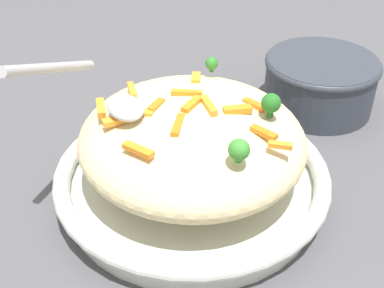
% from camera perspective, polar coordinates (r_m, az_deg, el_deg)
% --- Properties ---
extents(ground_plane, '(2.40, 2.40, 0.00)m').
position_cam_1_polar(ground_plane, '(0.68, 0.00, -5.68)').
color(ground_plane, '#4C4C51').
extents(serving_bowl, '(0.35, 0.35, 0.05)m').
position_cam_1_polar(serving_bowl, '(0.66, 0.00, -3.93)').
color(serving_bowl, silver).
rests_on(serving_bowl, ground_plane).
extents(pasta_mound, '(0.28, 0.28, 0.09)m').
position_cam_1_polar(pasta_mound, '(0.62, 0.00, 0.56)').
color(pasta_mound, beige).
rests_on(pasta_mound, serving_bowl).
extents(carrot_piece_0, '(0.04, 0.03, 0.01)m').
position_cam_1_polar(carrot_piece_0, '(0.56, -1.57, 2.17)').
color(carrot_piece_0, orange).
rests_on(carrot_piece_0, pasta_mound).
extents(carrot_piece_1, '(0.04, 0.03, 0.01)m').
position_cam_1_polar(carrot_piece_1, '(0.53, -6.03, -0.64)').
color(carrot_piece_1, orange).
rests_on(carrot_piece_1, pasta_mound).
extents(carrot_piece_2, '(0.03, 0.04, 0.01)m').
position_cam_1_polar(carrot_piece_2, '(0.59, -6.29, 3.46)').
color(carrot_piece_2, orange).
rests_on(carrot_piece_2, pasta_mound).
extents(carrot_piece_3, '(0.03, 0.02, 0.01)m').
position_cam_1_polar(carrot_piece_3, '(0.56, 8.02, 1.28)').
color(carrot_piece_3, orange).
rests_on(carrot_piece_3, pasta_mound).
extents(carrot_piece_4, '(0.02, 0.03, 0.01)m').
position_cam_1_polar(carrot_piece_4, '(0.59, 5.10, 3.85)').
color(carrot_piece_4, orange).
rests_on(carrot_piece_4, pasta_mound).
extents(carrot_piece_5, '(0.03, 0.03, 0.01)m').
position_cam_1_polar(carrot_piece_5, '(0.60, -0.13, 4.62)').
color(carrot_piece_5, orange).
rests_on(carrot_piece_5, pasta_mound).
extents(carrot_piece_6, '(0.03, 0.02, 0.01)m').
position_cam_1_polar(carrot_piece_6, '(0.66, 0.44, 7.36)').
color(carrot_piece_6, orange).
rests_on(carrot_piece_6, pasta_mound).
extents(carrot_piece_7, '(0.03, 0.04, 0.01)m').
position_cam_1_polar(carrot_piece_7, '(0.62, -0.59, 5.73)').
color(carrot_piece_7, orange).
rests_on(carrot_piece_7, pasta_mound).
extents(carrot_piece_8, '(0.03, 0.02, 0.01)m').
position_cam_1_polar(carrot_piece_8, '(0.61, 6.99, 4.40)').
color(carrot_piece_8, orange).
rests_on(carrot_piece_8, pasta_mound).
extents(carrot_piece_9, '(0.04, 0.02, 0.01)m').
position_cam_1_polar(carrot_piece_9, '(0.61, -10.14, 3.98)').
color(carrot_piece_9, orange).
rests_on(carrot_piece_9, pasta_mound).
extents(carrot_piece_10, '(0.02, 0.03, 0.01)m').
position_cam_1_polar(carrot_piece_10, '(0.60, -4.01, 4.30)').
color(carrot_piece_10, orange).
rests_on(carrot_piece_10, pasta_mound).
extents(carrot_piece_11, '(0.04, 0.01, 0.01)m').
position_cam_1_polar(carrot_piece_11, '(0.59, 1.87, 4.35)').
color(carrot_piece_11, orange).
rests_on(carrot_piece_11, pasta_mound).
extents(carrot_piece_12, '(0.03, 0.01, 0.01)m').
position_cam_1_polar(carrot_piece_12, '(0.64, -6.73, 6.05)').
color(carrot_piece_12, orange).
rests_on(carrot_piece_12, pasta_mound).
extents(carrot_piece_13, '(0.02, 0.02, 0.01)m').
position_cam_1_polar(carrot_piece_13, '(0.55, 9.85, -0.13)').
color(carrot_piece_13, orange).
rests_on(carrot_piece_13, pasta_mound).
extents(carrot_piece_14, '(0.01, 0.04, 0.01)m').
position_cam_1_polar(carrot_piece_14, '(0.58, -8.18, 2.66)').
color(carrot_piece_14, orange).
rests_on(carrot_piece_14, pasta_mound).
extents(broccoli_floret_0, '(0.02, 0.02, 0.03)m').
position_cam_1_polar(broccoli_floret_0, '(0.59, 8.82, 4.49)').
color(broccoli_floret_0, '#205B1C').
rests_on(broccoli_floret_0, pasta_mound).
extents(broccoli_floret_1, '(0.02, 0.02, 0.03)m').
position_cam_1_polar(broccoli_floret_1, '(0.52, 5.68, -0.55)').
color(broccoli_floret_1, '#377928').
rests_on(broccoli_floret_1, pasta_mound).
extents(broccoli_floret_2, '(0.02, 0.02, 0.02)m').
position_cam_1_polar(broccoli_floret_2, '(0.68, 2.21, 8.97)').
color(broccoli_floret_2, '#296820').
rests_on(broccoli_floret_2, pasta_mound).
extents(serving_spoon, '(0.16, 0.15, 0.09)m').
position_cam_1_polar(serving_spoon, '(0.59, -10.64, 5.76)').
color(serving_spoon, '#B7B7BC').
rests_on(serving_spoon, pasta_mound).
extents(companion_bowl, '(0.18, 0.18, 0.09)m').
position_cam_1_polar(companion_bowl, '(0.86, 14.11, 6.88)').
color(companion_bowl, '#333842').
rests_on(companion_bowl, ground_plane).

